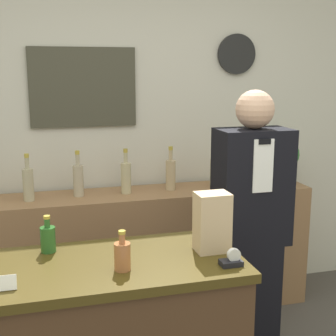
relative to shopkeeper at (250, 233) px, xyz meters
The scene contains 15 objects.
back_wall 1.30m from the shopkeeper, 119.96° to the left, with size 5.20×0.09×2.70m.
back_shelf 0.95m from the shopkeeper, 121.22° to the left, with size 2.39×0.42×0.90m.
shopkeeper is the anchor object (origin of this frame).
potted_plant 1.00m from the shopkeeper, 51.15° to the left, with size 0.24×0.24×0.34m.
paper_bag 0.73m from the shopkeeper, 129.90° to the right, with size 0.15×0.11×0.27m.
tape_dispenser 0.82m from the shopkeeper, 120.64° to the right, with size 0.09×0.06×0.07m.
price_card_left 1.48m from the shopkeeper, 152.24° to the right, with size 0.09×0.02×0.06m.
counter_bottle_1 1.21m from the shopkeeper, 163.14° to the right, with size 0.07×0.07×0.17m.
counter_bottle_2 1.08m from the shopkeeper, 143.92° to the right, with size 0.07×0.07×0.17m.
shelf_bottle_1 1.46m from the shopkeeper, 149.51° to the left, with size 0.07×0.07×0.32m.
shelf_bottle_2 1.22m from the shopkeeper, 140.18° to the left, with size 0.07×0.07×0.32m.
shelf_bottle_3 0.98m from the shopkeeper, 128.14° to the left, with size 0.07×0.07×0.32m.
shelf_bottle_4 0.84m from the shopkeeper, 109.25° to the left, with size 0.07×0.07×0.32m.
shelf_bottle_5 0.77m from the shopkeeper, 85.63° to the left, with size 0.07×0.07×0.32m.
shelf_bottle_6 0.88m from the shopkeeper, 63.59° to the left, with size 0.07×0.07×0.32m.
Camera 1 is at (-0.55, -1.39, 1.75)m, focal length 50.00 mm.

